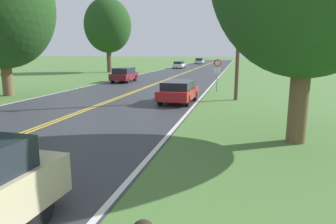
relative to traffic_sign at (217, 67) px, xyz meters
name	(u,v)px	position (x,y,z in m)	size (l,w,h in m)	color
traffic_sign	(217,67)	(0.00, 0.00, 0.00)	(0.60, 0.10, 2.53)	gray
utility_pole_midground	(239,22)	(1.50, -3.61, 2.94)	(1.80, 0.24, 9.38)	brown
tree_behind_sign	(0,7)	(-14.28, -5.38, 4.12)	(7.20, 7.20, 10.19)	brown
tree_mid_treeline	(108,26)	(-17.66, 19.27, 4.97)	(6.92, 6.92, 10.88)	brown
car_red_hatchback_mid_near	(179,91)	(-1.91, -5.50, -1.19)	(2.01, 3.72, 1.32)	black
car_maroon_hatchback_mid_far	(124,74)	(-9.91, 5.73, -1.11)	(1.95, 4.08, 1.47)	black
car_white_hatchback_receding	(179,64)	(-9.56, 32.74, -1.18)	(1.83, 3.60, 1.32)	black
car_silver_sedan_distant	(199,61)	(-8.62, 55.04, -1.14)	(1.98, 4.56, 1.49)	black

